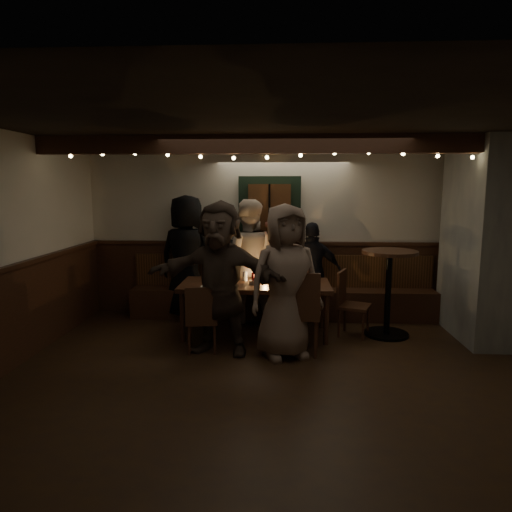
# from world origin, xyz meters

# --- Properties ---
(room) EXTENTS (6.02, 5.01, 2.62)m
(room) POSITION_xyz_m (1.07, 1.42, 1.07)
(room) COLOR black
(room) RESTS_ON ground
(dining_table) EXTENTS (1.99, 0.85, 0.86)m
(dining_table) POSITION_xyz_m (-0.37, 1.40, 0.65)
(dining_table) COLOR black
(dining_table) RESTS_ON ground
(chair_near_left) EXTENTS (0.42, 0.42, 0.83)m
(chair_near_left) POSITION_xyz_m (-0.97, 0.67, 0.47)
(chair_near_left) COLOR black
(chair_near_left) RESTS_ON ground
(chair_near_right) EXTENTS (0.51, 0.51, 1.02)m
(chair_near_right) POSITION_xyz_m (0.21, 0.67, 0.57)
(chair_near_right) COLOR black
(chair_near_right) RESTS_ON ground
(chair_end) EXTENTS (0.51, 0.51, 0.88)m
(chair_end) POSITION_xyz_m (0.89, 1.46, 0.49)
(chair_end) COLOR black
(chair_end) RESTS_ON ground
(high_top) EXTENTS (0.73, 0.73, 1.16)m
(high_top) POSITION_xyz_m (1.41, 1.47, 0.73)
(high_top) COLOR black
(high_top) RESTS_ON ground
(person_a) EXTENTS (1.04, 0.81, 1.87)m
(person_a) POSITION_xyz_m (-1.43, 2.17, 0.94)
(person_a) COLOR black
(person_a) RESTS_ON ground
(person_b) EXTENTS (0.59, 0.43, 1.52)m
(person_b) POSITION_xyz_m (-0.82, 2.10, 0.76)
(person_b) COLOR black
(person_b) RESTS_ON ground
(person_c) EXTENTS (0.89, 0.70, 1.81)m
(person_c) POSITION_xyz_m (-0.52, 2.06, 0.91)
(person_c) COLOR #BFAB99
(person_c) RESTS_ON ground
(person_d) EXTENTS (1.19, 0.87, 1.65)m
(person_d) POSITION_xyz_m (0.03, 2.11, 0.83)
(person_d) COLOR #56281F
(person_d) RESTS_ON ground
(person_e) EXTENTS (0.90, 0.45, 1.48)m
(person_e) POSITION_xyz_m (0.45, 2.09, 0.74)
(person_e) COLOR black
(person_e) RESTS_ON ground
(person_f) EXTENTS (1.78, 0.90, 1.84)m
(person_f) POSITION_xyz_m (-0.75, 0.73, 0.92)
(person_f) COLOR #3B2D23
(person_f) RESTS_ON ground
(person_g) EXTENTS (1.03, 0.85, 1.80)m
(person_g) POSITION_xyz_m (0.03, 0.63, 0.90)
(person_g) COLOR #735C4D
(person_g) RESTS_ON ground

